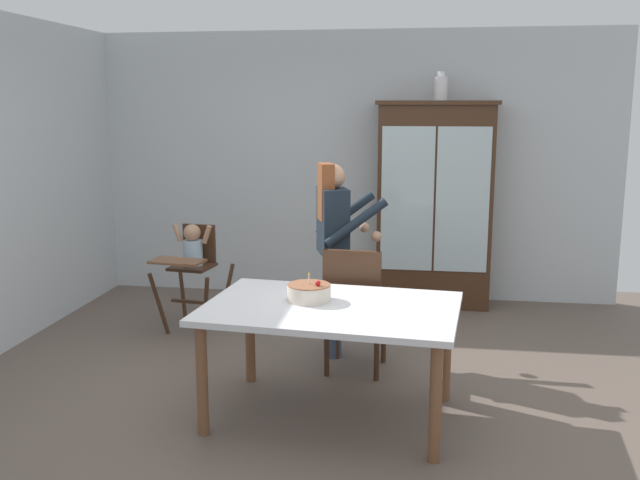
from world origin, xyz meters
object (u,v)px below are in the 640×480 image
Objects in this scene: dining_chair_far_side at (354,302)px; ceramic_vase at (441,88)px; china_cabinet at (434,204)px; adult_person at (334,235)px; high_chair_with_toddler at (192,258)px; birthday_cake at (309,292)px; dining_table at (331,318)px.

ceramic_vase is at bearing -102.81° from dining_chair_far_side.
china_cabinet is 1.31× the size of adult_person.
high_chair_with_toddler is at bearing -24.74° from dining_chair_far_side.
dining_chair_far_side reaches higher than high_chair_with_toddler.
ceramic_vase is at bearing 7.68° from china_cabinet.
ceramic_vase is 0.28× the size of dining_chair_far_side.
adult_person reaches higher than dining_chair_far_side.
adult_person is at bearing -59.35° from dining_chair_far_side.
dining_chair_far_side is at bearing 70.76° from birthday_cake.
birthday_cake is 0.29× the size of dining_chair_far_side.
adult_person is 5.47× the size of birthday_cake.
ceramic_vase is 0.16× the size of dining_table.
ceramic_vase is 3.06m from birthday_cake.
ceramic_vase reaches higher than dining_chair_far_side.
birthday_cake is 0.73m from dining_chair_far_side.
china_cabinet reaches higher than adult_person.
ceramic_vase is 2.82m from high_chair_with_toddler.
china_cabinet is 1.74m from adult_person.
dining_table is 0.22m from birthday_cake.
china_cabinet is at bearing 76.26° from dining_table.
ceramic_vase reaches higher than dining_table.
birthday_cake is at bearing -107.30° from china_cabinet.
ceramic_vase is 2.11m from adult_person.
high_chair_with_toddler is 1.73m from dining_chair_far_side.
adult_person reaches higher than dining_table.
high_chair_with_toddler is at bearing -151.85° from china_cabinet.
dining_chair_far_side is at bearing -107.35° from ceramic_vase.
ceramic_vase is 0.96× the size of birthday_cake.
ceramic_vase reaches higher than birthday_cake.
birthday_cake is (-0.02, -1.06, -0.17)m from adult_person.
china_cabinet is 1.21× the size of dining_table.
birthday_cake is (1.28, -1.50, 0.14)m from high_chair_with_toddler.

